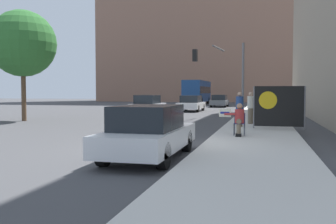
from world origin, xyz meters
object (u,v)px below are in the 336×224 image
Objects in this scene: traffic_light_pole at (223,66)px; city_bus_on_road at (197,91)px; car_on_road_nearest at (148,105)px; street_tree_near_curb at (23,44)px; protest_banner at (279,106)px; parked_car_curbside at (149,132)px; seated_protester at (239,118)px; pedestrian_behind at (251,108)px; car_on_road_midblock at (191,103)px; car_on_road_distant at (220,101)px; jogger_on_sidewalk at (240,109)px.

city_bus_on_road is at bearing 103.38° from traffic_light_pole.
street_tree_near_curb is at bearing -122.60° from car_on_road_nearest.
parked_car_curbside is at bearing -115.69° from protest_banner.
seated_protester is 0.26× the size of car_on_road_nearest.
pedestrian_behind is 0.24× the size of street_tree_near_curb.
pedestrian_behind reaches higher than seated_protester.
traffic_light_pole reaches higher than parked_car_curbside.
car_on_road_midblock is 16.47m from street_tree_near_curb.
seated_protester is 12.26m from traffic_light_pole.
traffic_light_pole is at bearing -23.61° from car_on_road_nearest.
street_tree_near_curb is at bearing 168.11° from protest_banner.
protest_banner reaches higher than car_on_road_midblock.
seated_protester is 15.28m from street_tree_near_curb.
protest_banner reaches higher than seated_protester.
car_on_road_distant is 26.71m from street_tree_near_curb.
car_on_road_distant is at bearing 101.60° from protest_banner.
jogger_on_sidewalk is 8.73m from traffic_light_pole.
parked_car_curbside is 0.64× the size of street_tree_near_curb.
protest_banner is at bearing 65.61° from seated_protester.
car_on_road_midblock is at bearing 108.14° from seated_protester.
protest_banner is at bearing -178.05° from jogger_on_sidewalk.
car_on_road_distant is at bearing 100.32° from seated_protester.
car_on_road_midblock is at bearing -97.27° from car_on_road_distant.
car_on_road_midblock is 0.46× the size of city_bus_on_road.
city_bus_on_road is at bearing 98.18° from parked_car_curbside.
parked_car_curbside is at bearing -86.55° from car_on_road_distant.
car_on_road_midblock is at bearing 114.40° from traffic_light_pole.
city_bus_on_road is at bearing -54.37° from jogger_on_sidewalk.
car_on_road_nearest is (-7.87, 10.90, -0.23)m from jogger_on_sidewalk.
traffic_light_pole is at bearing -76.62° from city_bus_on_road.
pedestrian_behind is (0.25, 5.35, 0.18)m from seated_protester.
car_on_road_nearest is at bearing 156.39° from traffic_light_pole.
street_tree_near_curb is at bearing -119.40° from car_on_road_midblock.
seated_protester is 0.11× the size of city_bus_on_road.
traffic_light_pole is at bearing -82.95° from car_on_road_distant.
car_on_road_midblock is (-5.84, 14.69, -0.26)m from pedestrian_behind.
protest_banner is (1.26, -2.38, 0.17)m from pedestrian_behind.
protest_banner is 0.32× the size of street_tree_near_curb.
street_tree_near_curb reaches higher than jogger_on_sidewalk.
traffic_light_pole is 16.54m from parked_car_curbside.
city_bus_on_road is (-0.29, 24.60, 1.17)m from car_on_road_nearest.
pedestrian_behind is at bearing -80.08° from car_on_road_distant.
car_on_road_midblock is (-3.51, 24.53, 0.02)m from parked_car_curbside.
jogger_on_sidewalk is at bearing -54.18° from car_on_road_nearest.
pedestrian_behind reaches higher than jogger_on_sidewalk.
pedestrian_behind is 0.37× the size of parked_car_curbside.
traffic_light_pole is at bearing 110.87° from protest_banner.
seated_protester is 4.94m from parked_car_curbside.
car_on_road_distant is at bearing 82.73° from car_on_road_midblock.
pedestrian_behind is at bearing -71.94° from traffic_light_pole.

